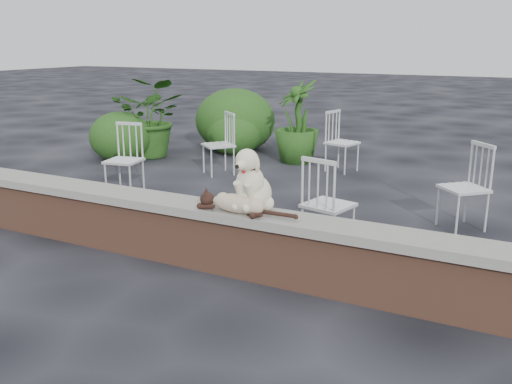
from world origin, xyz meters
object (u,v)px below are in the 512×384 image
at_px(chair_d, 464,187).
at_px(chair_b, 218,144).
at_px(cat, 238,202).
at_px(dog, 254,178).
at_px(potted_plant_a, 152,117).
at_px(chair_c, 328,203).
at_px(chair_a, 124,159).
at_px(potted_plant_b, 297,122).
at_px(chair_e, 342,142).

distance_m(chair_d, chair_b, 3.82).
bearing_deg(cat, dog, 65.97).
xyz_separation_m(cat, chair_d, (1.54, 2.25, -0.20)).
relative_size(chair_b, potted_plant_a, 0.68).
bearing_deg(chair_c, chair_a, 0.52).
bearing_deg(chair_b, potted_plant_b, 100.41).
bearing_deg(potted_plant_a, chair_d, -16.74).
distance_m(chair_d, potted_plant_a, 5.64).
bearing_deg(potted_plant_b, chair_c, -62.50).
distance_m(chair_a, chair_e, 3.37).
bearing_deg(potted_plant_b, potted_plant_a, -163.43).
xyz_separation_m(cat, chair_a, (-2.67, 1.69, -0.20)).
relative_size(dog, potted_plant_b, 0.41).
xyz_separation_m(chair_d, chair_b, (-3.69, 1.00, 0.00)).
height_order(dog, cat, dog).
distance_m(cat, potted_plant_b, 4.81).
height_order(potted_plant_a, potted_plant_b, potted_plant_a).
bearing_deg(chair_e, potted_plant_a, 111.96).
height_order(dog, chair_e, dog).
distance_m(dog, chair_e, 4.21).
relative_size(chair_c, chair_e, 1.00).
bearing_deg(chair_c, potted_plant_a, -20.54).
bearing_deg(cat, potted_plant_a, 138.94).
distance_m(cat, chair_e, 4.33).
distance_m(chair_e, potted_plant_b, 0.96).
bearing_deg(chair_d, cat, -77.51).
bearing_deg(chair_b, potted_plant_a, -161.33).
height_order(cat, chair_d, chair_d).
relative_size(dog, chair_d, 0.60).
height_order(chair_b, potted_plant_b, potted_plant_b).
xyz_separation_m(dog, chair_e, (-0.61, 4.15, -0.39)).
bearing_deg(dog, chair_e, 102.39).
relative_size(dog, chair_b, 0.60).
bearing_deg(chair_d, potted_plant_b, -171.42).
distance_m(chair_c, potted_plant_b, 4.08).
height_order(cat, potted_plant_b, potted_plant_b).
height_order(chair_c, chair_e, same).
xyz_separation_m(chair_d, potted_plant_a, (-5.40, 1.62, 0.23)).
xyz_separation_m(dog, chair_c, (0.38, 0.83, -0.39)).
height_order(chair_a, potted_plant_a, potted_plant_a).
bearing_deg(potted_plant_b, chair_e, -18.37).
relative_size(cat, chair_c, 1.16).
relative_size(cat, potted_plant_a, 0.78).
bearing_deg(chair_a, chair_e, 40.08).
height_order(chair_d, potted_plant_b, potted_plant_b).
relative_size(chair_b, potted_plant_b, 0.68).
bearing_deg(chair_b, cat, -17.87).
height_order(chair_c, potted_plant_b, potted_plant_b).
xyz_separation_m(chair_c, chair_a, (-3.13, 0.71, 0.00)).
xyz_separation_m(dog, cat, (-0.08, -0.15, -0.19)).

